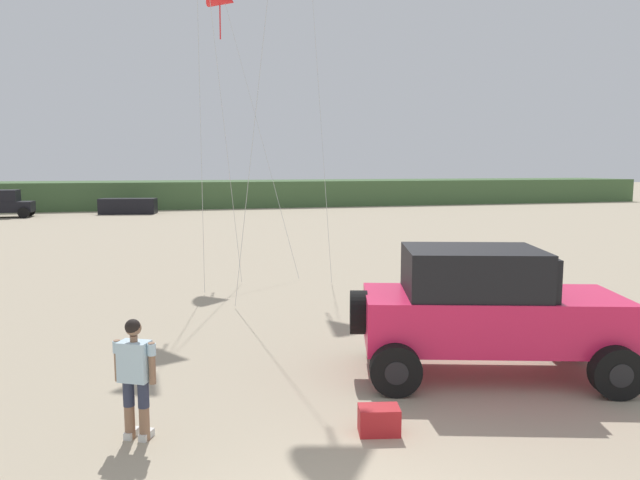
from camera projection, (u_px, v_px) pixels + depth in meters
name	position (u px, v px, depth m)	size (l,w,h in m)	color
dune_ridge	(193.00, 194.00, 54.58)	(90.00, 8.05, 2.32)	#426038
jeep	(487.00, 308.00, 10.45)	(5.01, 3.54, 2.26)	#EA2151
person_watching	(135.00, 372.00, 7.97)	(0.56, 0.44, 1.67)	#8C664C
cooler_box	(379.00, 420.00, 8.24)	(0.56, 0.36, 0.38)	#B21E23
distant_pickup	(0.00, 204.00, 42.94)	(4.62, 2.40, 1.98)	black
distant_sedan	(128.00, 206.00, 46.27)	(4.20, 1.70, 1.20)	black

